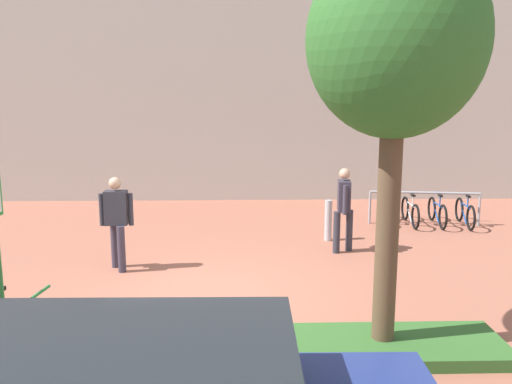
{
  "coord_description": "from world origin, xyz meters",
  "views": [
    {
      "loc": [
        0.61,
        -8.12,
        3.24
      ],
      "look_at": [
        0.88,
        2.09,
        1.32
      ],
      "focal_mm": 38.05,
      "sensor_mm": 36.0,
      "label": 1
    }
  ],
  "objects_px": {
    "bollard_steel": "(328,220)",
    "person_suited_dark": "(117,217)",
    "bike_rack_cluster": "(424,211)",
    "bike_at_sign": "(14,326)",
    "tree_sidewalk": "(396,44)",
    "person_suited_navy": "(344,205)"
  },
  "relations": [
    {
      "from": "tree_sidewalk",
      "to": "person_suited_dark",
      "type": "xyz_separation_m",
      "value": [
        -4.04,
        3.24,
        -2.78
      ]
    },
    {
      "from": "person_suited_navy",
      "to": "tree_sidewalk",
      "type": "bearing_deg",
      "value": -93.72
    },
    {
      "from": "tree_sidewalk",
      "to": "bollard_steel",
      "type": "distance_m",
      "value": 6.08
    },
    {
      "from": "tree_sidewalk",
      "to": "bike_rack_cluster",
      "type": "bearing_deg",
      "value": 67.5
    },
    {
      "from": "bike_rack_cluster",
      "to": "person_suited_dark",
      "type": "height_order",
      "value": "person_suited_dark"
    },
    {
      "from": "bollard_steel",
      "to": "person_suited_dark",
      "type": "height_order",
      "value": "person_suited_dark"
    },
    {
      "from": "person_suited_navy",
      "to": "person_suited_dark",
      "type": "height_order",
      "value": "same"
    },
    {
      "from": "bollard_steel",
      "to": "person_suited_dark",
      "type": "bearing_deg",
      "value": -155.91
    },
    {
      "from": "bike_rack_cluster",
      "to": "person_suited_dark",
      "type": "bearing_deg",
      "value": -154.48
    },
    {
      "from": "tree_sidewalk",
      "to": "person_suited_navy",
      "type": "distance_m",
      "value": 5.08
    },
    {
      "from": "bollard_steel",
      "to": "person_suited_navy",
      "type": "bearing_deg",
      "value": -79.04
    },
    {
      "from": "bike_rack_cluster",
      "to": "bike_at_sign",
      "type": "bearing_deg",
      "value": -138.79
    },
    {
      "from": "tree_sidewalk",
      "to": "bike_rack_cluster",
      "type": "distance_m",
      "value": 7.77
    },
    {
      "from": "person_suited_dark",
      "to": "bike_rack_cluster",
      "type": "bearing_deg",
      "value": 25.52
    },
    {
      "from": "bike_at_sign",
      "to": "person_suited_dark",
      "type": "relative_size",
      "value": 0.97
    },
    {
      "from": "bollard_steel",
      "to": "person_suited_dark",
      "type": "relative_size",
      "value": 0.52
    },
    {
      "from": "bike_at_sign",
      "to": "bike_rack_cluster",
      "type": "height_order",
      "value": "bike_at_sign"
    },
    {
      "from": "bike_at_sign",
      "to": "person_suited_navy",
      "type": "distance_m",
      "value": 6.48
    },
    {
      "from": "tree_sidewalk",
      "to": "bollard_steel",
      "type": "bearing_deg",
      "value": 88.75
    },
    {
      "from": "bollard_steel",
      "to": "person_suited_navy",
      "type": "xyz_separation_m",
      "value": [
        0.16,
        -0.85,
        0.53
      ]
    },
    {
      "from": "tree_sidewalk",
      "to": "person_suited_navy",
      "type": "xyz_separation_m",
      "value": [
        0.28,
        4.25,
        -2.78
      ]
    },
    {
      "from": "bike_rack_cluster",
      "to": "bollard_steel",
      "type": "height_order",
      "value": "bollard_steel"
    }
  ]
}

